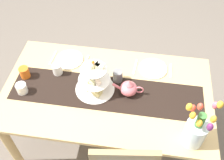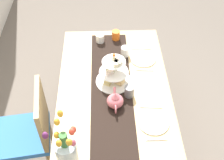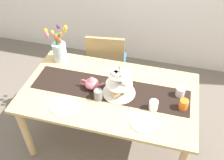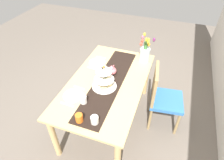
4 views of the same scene
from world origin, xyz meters
The scene contains 17 objects.
ground_plane centered at (0.00, 0.00, 0.00)m, with size 8.00×8.00×0.00m, color #6B6056.
dining_table centered at (0.00, 0.00, 0.62)m, with size 1.60×0.92×0.72m.
chair_left centered at (-0.22, 0.69, 0.50)m, with size 0.47×0.47×0.91m.
table_runner centered at (0.00, 0.02, 0.72)m, with size 1.46×0.33×0.00m, color black.
tiered_cake_stand centered at (0.09, 0.00, 0.82)m, with size 0.30×0.30×0.30m.
teapot centered at (-0.17, 0.00, 0.78)m, with size 0.24×0.13×0.14m.
tulip_vase centered at (-0.62, 0.33, 0.86)m, with size 0.22×0.20×0.42m.
cream_jug centered at (0.63, 0.11, 0.76)m, with size 0.08×0.08×0.09m, color white.
dinner_plate_left centered at (-0.34, -0.28, 0.73)m, with size 0.23×0.23×0.01m, color white.
fork_left centered at (-0.48, -0.28, 0.73)m, with size 0.02×0.15×0.01m, color silver.
knife_left centered at (-0.19, -0.28, 0.73)m, with size 0.01×0.17×0.01m, color silver.
dinner_plate_right centered at (0.37, -0.28, 0.73)m, with size 0.23×0.23×0.01m, color white.
fork_right centered at (0.22, -0.28, 0.73)m, with size 0.02×0.15×0.01m, color silver.
knife_right centered at (0.51, -0.28, 0.73)m, with size 0.01×0.17×0.01m, color silver.
mug_grey centered at (-0.07, -0.12, 0.77)m, with size 0.08×0.08×0.10m, color slate.
mug_white_text centered at (0.42, -0.12, 0.77)m, with size 0.08×0.08×0.10m, color white.
mug_orange centered at (0.66, -0.04, 0.77)m, with size 0.08×0.08×0.10m, color orange.
Camera 2 is at (-1.57, 0.08, 2.48)m, focal length 46.12 mm.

